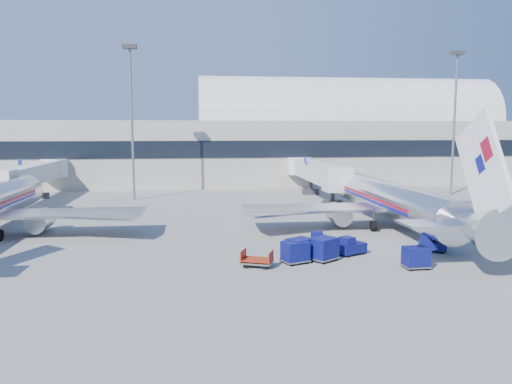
{
  "coord_description": "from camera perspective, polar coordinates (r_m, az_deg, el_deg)",
  "views": [
    {
      "loc": [
        -10.77,
        -45.38,
        10.56
      ],
      "look_at": [
        -4.57,
        6.0,
        3.98
      ],
      "focal_mm": 35.0,
      "sensor_mm": 36.0,
      "label": 1
    }
  ],
  "objects": [
    {
      "name": "tug_right",
      "position": [
        45.87,
        19.38,
        -5.61
      ],
      "size": [
        2.55,
        1.96,
        1.49
      ],
      "rotation": [
        0.0,
        0.0,
        -0.41
      ],
      "color": "#0A0E52",
      "rests_on": "ground"
    },
    {
      "name": "terminal",
      "position": [
        101.43,
        -8.52,
        5.44
      ],
      "size": [
        170.0,
        28.15,
        21.0
      ],
      "color": "#B2AA9E",
      "rests_on": "ground"
    },
    {
      "name": "barrier_mid",
      "position": [
        58.1,
        26.82,
        -3.57
      ],
      "size": [
        3.0,
        0.55,
        0.9
      ],
      "primitive_type": "cube",
      "color": "#9E9E96",
      "rests_on": "ground"
    },
    {
      "name": "ground",
      "position": [
        47.82,
        6.34,
        -5.56
      ],
      "size": [
        260.0,
        260.0,
        0.0
      ],
      "primitive_type": "plane",
      "color": "gray",
      "rests_on": "ground"
    },
    {
      "name": "mast_east",
      "position": [
        85.81,
        21.81,
        9.56
      ],
      "size": [
        2.0,
        1.2,
        22.6
      ],
      "color": "slate",
      "rests_on": "ground"
    },
    {
      "name": "mast_west",
      "position": [
        76.07,
        -14.07,
        10.22
      ],
      "size": [
        2.0,
        1.2,
        22.6
      ],
      "color": "slate",
      "rests_on": "ground"
    },
    {
      "name": "cart_train_b",
      "position": [
        40.44,
        5.01,
        -6.51
      ],
      "size": [
        2.57,
        2.42,
        1.81
      ],
      "rotation": [
        0.0,
        0.0,
        0.57
      ],
      "color": "#0A0E52",
      "rests_on": "ground"
    },
    {
      "name": "jetbridge_near",
      "position": [
        78.65,
        6.65,
        2.35
      ],
      "size": [
        4.4,
        27.5,
        6.25
      ],
      "color": "silver",
      "rests_on": "ground"
    },
    {
      "name": "barrier_near",
      "position": [
        56.35,
        24.01,
        -3.73
      ],
      "size": [
        3.0,
        0.55,
        0.9
      ],
      "primitive_type": "cube",
      "color": "#9E9E96",
      "rests_on": "ground"
    },
    {
      "name": "airliner_main",
      "position": [
        54.58,
        15.56,
        -1.07
      ],
      "size": [
        32.0,
        37.26,
        12.07
      ],
      "color": "silver",
      "rests_on": "ground"
    },
    {
      "name": "tug_lead",
      "position": [
        42.93,
        10.77,
        -6.13
      ],
      "size": [
        2.74,
        2.2,
        1.6
      ],
      "rotation": [
        0.0,
        0.0,
        0.47
      ],
      "color": "#0A0E52",
      "rests_on": "ground"
    },
    {
      "name": "cart_open_red",
      "position": [
        38.7,
        0.16,
        -7.91
      ],
      "size": [
        2.74,
        2.35,
        0.62
      ],
      "rotation": [
        0.0,
        0.0,
        -0.37
      ],
      "color": "slate",
      "rests_on": "ground"
    },
    {
      "name": "tug_left",
      "position": [
        45.54,
        6.99,
        -5.36
      ],
      "size": [
        1.84,
        2.5,
        1.47
      ],
      "rotation": [
        0.0,
        0.0,
        1.21
      ],
      "color": "#0A0E52",
      "rests_on": "ground"
    },
    {
      "name": "cart_train_c",
      "position": [
        39.68,
        4.5,
        -6.81
      ],
      "size": [
        2.43,
        2.16,
        1.76
      ],
      "rotation": [
        0.0,
        0.0,
        0.38
      ],
      "color": "#0A0E52",
      "rests_on": "ground"
    },
    {
      "name": "jetbridge_mid",
      "position": [
        80.05,
        -24.04,
        1.86
      ],
      "size": [
        4.4,
        27.5,
        6.25
      ],
      "color": "silver",
      "rests_on": "ground"
    },
    {
      "name": "cart_solo_near",
      "position": [
        40.0,
        17.82,
        -7.11
      ],
      "size": [
        1.92,
        1.49,
        1.66
      ],
      "rotation": [
        0.0,
        0.0,
        0.03
      ],
      "color": "#0A0E52",
      "rests_on": "ground"
    },
    {
      "name": "cart_train_a",
      "position": [
        40.61,
        7.77,
        -6.43
      ],
      "size": [
        2.68,
        2.57,
        1.88
      ],
      "rotation": [
        0.0,
        0.0,
        0.62
      ],
      "color": "#0A0E52",
      "rests_on": "ground"
    }
  ]
}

